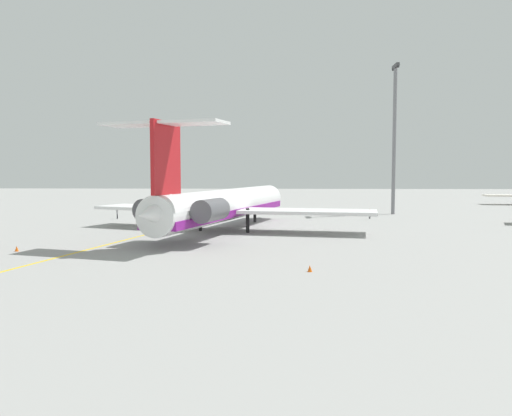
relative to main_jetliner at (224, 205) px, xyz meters
The scene contains 9 objects.
ground 11.26m from the main_jetliner, 129.38° to the right, with size 332.28×332.28×0.00m, color gray.
main_jetliner is the anchor object (origin of this frame).
ground_crew_near_nose 30.66m from the main_jetliner, 130.48° to the left, with size 0.28×0.44×1.77m.
ground_crew_near_tail 27.48m from the main_jetliner, 131.67° to the right, with size 0.43×0.28×1.77m.
safety_cone_nose 26.70m from the main_jetliner, 47.19° to the right, with size 0.40×0.40×0.55m, color #EA590F.
safety_cone_wingtip 29.42m from the main_jetliner, 19.91° to the left, with size 0.40×0.40×0.55m, color #EA590F.
safety_cone_tail 33.12m from the main_jetliner, 151.77° to the right, with size 0.40×0.40×0.55m, color #EA590F.
taxiway_centreline 9.48m from the main_jetliner, 98.19° to the right, with size 79.38×0.36×0.01m, color gold.
light_mast 43.69m from the main_jetliner, 135.51° to the left, with size 4.00×0.70×28.30m.
Camera 1 is at (75.59, 15.52, 8.18)m, focal length 35.87 mm.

